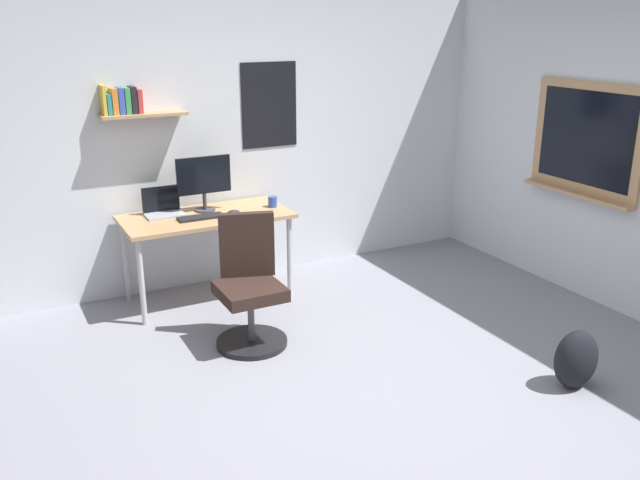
{
  "coord_description": "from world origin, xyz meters",
  "views": [
    {
      "loc": [
        -2.09,
        -3.15,
        2.3
      ],
      "look_at": [
        -0.08,
        0.71,
        0.85
      ],
      "focal_mm": 37.93,
      "sensor_mm": 36.0,
      "label": 1
    }
  ],
  "objects_px": {
    "office_chair": "(250,290)",
    "coffee_mug": "(273,202)",
    "desk": "(206,223)",
    "backpack": "(576,359)",
    "monitor_primary": "(204,180)",
    "computer_mouse": "(233,212)",
    "keyboard": "(201,217)",
    "laptop": "(163,208)"
  },
  "relations": [
    {
      "from": "laptop",
      "to": "coffee_mug",
      "type": "relative_size",
      "value": 3.37
    },
    {
      "from": "desk",
      "to": "backpack",
      "type": "xyz_separation_m",
      "value": [
        1.62,
        -2.5,
        -0.47
      ]
    },
    {
      "from": "desk",
      "to": "laptop",
      "type": "relative_size",
      "value": 4.43
    },
    {
      "from": "office_chair",
      "to": "computer_mouse",
      "type": "distance_m",
      "value": 0.93
    },
    {
      "from": "monitor_primary",
      "to": "backpack",
      "type": "bearing_deg",
      "value": -58.74
    },
    {
      "from": "keyboard",
      "to": "coffee_mug",
      "type": "xyz_separation_m",
      "value": [
        0.66,
        0.05,
        0.04
      ]
    },
    {
      "from": "laptop",
      "to": "backpack",
      "type": "relative_size",
      "value": 0.78
    },
    {
      "from": "desk",
      "to": "keyboard",
      "type": "xyz_separation_m",
      "value": [
        -0.07,
        -0.08,
        0.08
      ]
    },
    {
      "from": "monitor_primary",
      "to": "coffee_mug",
      "type": "bearing_deg",
      "value": -14.61
    },
    {
      "from": "keyboard",
      "to": "coffee_mug",
      "type": "distance_m",
      "value": 0.66
    },
    {
      "from": "monitor_primary",
      "to": "computer_mouse",
      "type": "xyz_separation_m",
      "value": [
        0.18,
        -0.19,
        -0.25
      ]
    },
    {
      "from": "laptop",
      "to": "coffee_mug",
      "type": "distance_m",
      "value": 0.92
    },
    {
      "from": "coffee_mug",
      "to": "monitor_primary",
      "type": "bearing_deg",
      "value": 165.39
    },
    {
      "from": "office_chair",
      "to": "laptop",
      "type": "xyz_separation_m",
      "value": [
        -0.31,
        1.08,
        0.38
      ]
    },
    {
      "from": "monitor_primary",
      "to": "keyboard",
      "type": "xyz_separation_m",
      "value": [
        -0.1,
        -0.19,
        -0.26
      ]
    },
    {
      "from": "coffee_mug",
      "to": "office_chair",
      "type": "bearing_deg",
      "value": -123.16
    },
    {
      "from": "office_chair",
      "to": "desk",
      "type": "bearing_deg",
      "value": 90.32
    },
    {
      "from": "laptop",
      "to": "keyboard",
      "type": "distance_m",
      "value": 0.34
    },
    {
      "from": "desk",
      "to": "coffee_mug",
      "type": "bearing_deg",
      "value": -3.36
    },
    {
      "from": "computer_mouse",
      "to": "coffee_mug",
      "type": "xyz_separation_m",
      "value": [
        0.38,
        0.05,
        0.03
      ]
    },
    {
      "from": "keyboard",
      "to": "coffee_mug",
      "type": "relative_size",
      "value": 4.02
    },
    {
      "from": "laptop",
      "to": "monitor_primary",
      "type": "xyz_separation_m",
      "value": [
        0.34,
        -0.05,
        0.22
      ]
    },
    {
      "from": "office_chair",
      "to": "laptop",
      "type": "bearing_deg",
      "value": 106.19
    },
    {
      "from": "desk",
      "to": "computer_mouse",
      "type": "relative_size",
      "value": 13.21
    },
    {
      "from": "desk",
      "to": "office_chair",
      "type": "height_order",
      "value": "office_chair"
    },
    {
      "from": "laptop",
      "to": "backpack",
      "type": "distance_m",
      "value": 3.34
    },
    {
      "from": "desk",
      "to": "monitor_primary",
      "type": "distance_m",
      "value": 0.36
    },
    {
      "from": "keyboard",
      "to": "computer_mouse",
      "type": "height_order",
      "value": "computer_mouse"
    },
    {
      "from": "office_chair",
      "to": "coffee_mug",
      "type": "bearing_deg",
      "value": 56.84
    },
    {
      "from": "computer_mouse",
      "to": "backpack",
      "type": "xyz_separation_m",
      "value": [
        1.41,
        -2.42,
        -0.56
      ]
    },
    {
      "from": "keyboard",
      "to": "computer_mouse",
      "type": "bearing_deg",
      "value": 0.0
    },
    {
      "from": "desk",
      "to": "backpack",
      "type": "relative_size",
      "value": 3.46
    },
    {
      "from": "laptop",
      "to": "keyboard",
      "type": "bearing_deg",
      "value": -45.22
    },
    {
      "from": "monitor_primary",
      "to": "computer_mouse",
      "type": "bearing_deg",
      "value": -47.63
    },
    {
      "from": "office_chair",
      "to": "laptop",
      "type": "distance_m",
      "value": 1.19
    },
    {
      "from": "desk",
      "to": "office_chair",
      "type": "relative_size",
      "value": 1.45
    },
    {
      "from": "office_chair",
      "to": "computer_mouse",
      "type": "bearing_deg",
      "value": 76.22
    },
    {
      "from": "backpack",
      "to": "laptop",
      "type": "bearing_deg",
      "value": 125.95
    },
    {
      "from": "desk",
      "to": "coffee_mug",
      "type": "relative_size",
      "value": 14.93
    },
    {
      "from": "coffee_mug",
      "to": "keyboard",
      "type": "bearing_deg",
      "value": -175.64
    },
    {
      "from": "computer_mouse",
      "to": "backpack",
      "type": "distance_m",
      "value": 2.85
    },
    {
      "from": "laptop",
      "to": "desk",
      "type": "bearing_deg",
      "value": -27.05
    }
  ]
}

